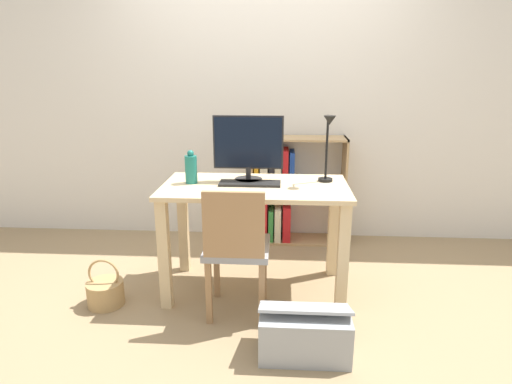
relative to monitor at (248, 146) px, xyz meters
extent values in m
plane|color=#997F5B|center=(0.05, -0.11, -1.02)|extent=(10.00, 10.00, 0.00)
cube|color=silver|center=(0.05, 0.99, 0.28)|extent=(8.00, 0.05, 2.60)
cube|color=#D8BC8C|center=(0.05, -0.11, -0.26)|extent=(1.25, 0.66, 0.03)
cube|color=#D8BC8C|center=(-0.52, -0.38, -0.65)|extent=(0.07, 0.07, 0.74)
cube|color=#D8BC8C|center=(0.62, -0.38, -0.65)|extent=(0.07, 0.07, 0.74)
cube|color=#D8BC8C|center=(-0.52, 0.16, -0.65)|extent=(0.07, 0.07, 0.74)
cube|color=#D8BC8C|center=(0.62, 0.16, -0.65)|extent=(0.07, 0.07, 0.74)
cylinder|color=#232326|center=(0.00, 0.00, -0.24)|extent=(0.19, 0.19, 0.02)
cylinder|color=#232326|center=(0.00, 0.00, -0.19)|extent=(0.04, 0.04, 0.08)
cube|color=#232326|center=(0.00, 0.00, 0.02)|extent=(0.48, 0.02, 0.36)
cube|color=black|center=(0.00, 0.00, 0.02)|extent=(0.45, 0.03, 0.34)
cube|color=black|center=(0.02, -0.10, -0.24)|extent=(0.41, 0.15, 0.02)
cylinder|color=#1E7266|center=(-0.38, -0.08, -0.15)|extent=(0.08, 0.08, 0.19)
sphere|color=#1E7266|center=(-0.38, -0.08, -0.04)|extent=(0.04, 0.04, 0.04)
cylinder|color=black|center=(0.53, 0.03, -0.24)|extent=(0.10, 0.10, 0.02)
cylinder|color=black|center=(0.53, 0.03, -0.01)|extent=(0.02, 0.02, 0.43)
cylinder|color=black|center=(0.53, -0.02, 0.20)|extent=(0.01, 0.10, 0.01)
cone|color=black|center=(0.53, -0.07, 0.18)|extent=(0.08, 0.08, 0.06)
cube|color=gray|center=(-0.04, -0.39, -0.58)|extent=(0.40, 0.40, 0.04)
cube|color=#9E754C|center=(-0.04, -0.58, -0.36)|extent=(0.36, 0.03, 0.40)
cube|color=#9E754C|center=(-0.20, -0.56, -0.81)|extent=(0.04, 0.04, 0.42)
cube|color=#9E754C|center=(0.12, -0.56, -0.81)|extent=(0.04, 0.04, 0.42)
cube|color=#9E754C|center=(-0.20, -0.23, -0.81)|extent=(0.04, 0.04, 0.42)
cube|color=#9E754C|center=(0.12, -0.23, -0.81)|extent=(0.04, 0.04, 0.42)
cube|color=tan|center=(-0.03, 0.81, -0.54)|extent=(0.02, 0.28, 0.95)
cube|color=tan|center=(0.78, 0.81, -0.54)|extent=(0.02, 0.28, 0.95)
cube|color=tan|center=(0.38, 0.81, -1.01)|extent=(0.82, 0.28, 0.02)
cube|color=tan|center=(0.38, 0.81, -0.08)|extent=(0.82, 0.28, 0.02)
cube|color=tan|center=(0.38, 0.81, -0.54)|extent=(0.79, 0.28, 0.02)
cube|color=red|center=(0.02, 0.81, -0.82)|extent=(0.05, 0.24, 0.37)
cube|color=red|center=(0.08, 0.81, -0.81)|extent=(0.06, 0.24, 0.38)
cube|color=#2D7F38|center=(0.14, 0.81, -0.86)|extent=(0.04, 0.24, 0.29)
cube|color=beige|center=(0.20, 0.81, -0.85)|extent=(0.06, 0.24, 0.30)
cube|color=red|center=(0.28, 0.81, -0.84)|extent=(0.07, 0.24, 0.32)
cube|color=orange|center=(0.01, 0.81, -0.36)|extent=(0.04, 0.24, 0.34)
cube|color=beige|center=(0.08, 0.81, -0.40)|extent=(0.07, 0.24, 0.27)
cube|color=black|center=(0.14, 0.81, -0.34)|extent=(0.04, 0.24, 0.38)
cube|color=beige|center=(0.20, 0.81, -0.33)|extent=(0.06, 0.24, 0.41)
cube|color=red|center=(0.26, 0.81, -0.35)|extent=(0.05, 0.24, 0.37)
cube|color=navy|center=(0.32, 0.81, -0.36)|extent=(0.04, 0.24, 0.35)
cylinder|color=tan|center=(-0.93, -0.38, -0.94)|extent=(0.24, 0.24, 0.16)
torus|color=tan|center=(-0.93, -0.38, -0.80)|extent=(0.21, 0.02, 0.21)
cube|color=#999EA3|center=(0.37, -0.83, -0.90)|extent=(0.49, 0.26, 0.25)
cube|color=#999EA3|center=(0.37, -0.78, -0.76)|extent=(0.50, 0.26, 0.11)
camera|label=1|loc=(0.23, -2.87, 0.51)|focal=30.00mm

